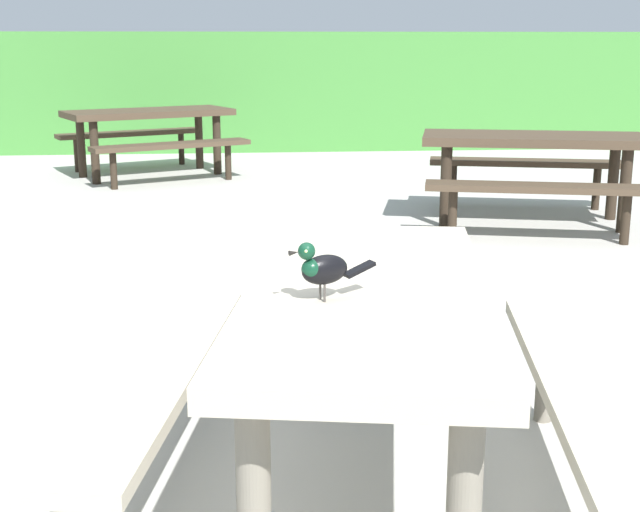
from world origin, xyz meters
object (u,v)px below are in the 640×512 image
(picnic_table_foreground, at_px, (367,338))
(picnic_table_far_centre, at_px, (533,157))
(bird_grackle, at_px, (322,268))
(picnic_table_mid_left, at_px, (149,126))

(picnic_table_foreground, bearing_deg, picnic_table_far_centre, 65.08)
(bird_grackle, height_order, picnic_table_mid_left, bird_grackle)
(picnic_table_foreground, distance_m, picnic_table_far_centre, 4.78)
(picnic_table_foreground, xyz_separation_m, picnic_table_far_centre, (2.01, 4.33, 0.00))
(picnic_table_foreground, distance_m, bird_grackle, 0.38)
(bird_grackle, xyz_separation_m, picnic_table_far_centre, (2.18, 4.51, -0.29))
(bird_grackle, relative_size, picnic_table_far_centre, 0.13)
(bird_grackle, bearing_deg, picnic_table_mid_left, 99.38)
(bird_grackle, bearing_deg, picnic_table_foreground, 47.57)
(picnic_table_far_centre, bearing_deg, picnic_table_foreground, -114.92)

